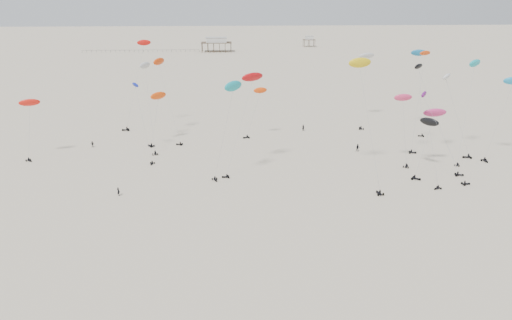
{
  "coord_description": "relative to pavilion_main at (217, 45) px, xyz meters",
  "views": [
    {
      "loc": [
        -6.19,
        -4.55,
        37.86
      ],
      "look_at": [
        0.0,
        88.0,
        7.0
      ],
      "focal_mm": 35.0,
      "sensor_mm": 36.0,
      "label": 1
    }
  ],
  "objects": [
    {
      "name": "rig_19",
      "position": [
        -20.89,
        -208.37,
        11.28
      ],
      "size": [
        9.33,
        6.89,
        25.7
      ],
      "rotation": [
        0.0,
        0.0,
        1.71
      ],
      "color": "black",
      "rests_on": "ground"
    },
    {
      "name": "rig_7",
      "position": [
        51.77,
        -246.35,
        8.85
      ],
      "size": [
        8.4,
        17.2,
        25.99
      ],
      "rotation": [
        0.0,
        0.0,
        4.49
      ],
      "color": "black",
      "rests_on": "ground"
    },
    {
      "name": "pavilion_small",
      "position": [
        70.0,
        30.0,
        -0.74
      ],
      "size": [
        9.0,
        7.0,
        8.0
      ],
      "color": "brown",
      "rests_on": "ground"
    },
    {
      "name": "pier_fence",
      "position": [
        -52.0,
        -0.0,
        -3.45
      ],
      "size": [
        80.2,
        0.2,
        1.5
      ],
      "color": "black",
      "rests_on": "ground"
    },
    {
      "name": "spectator_1",
      "position": [
        37.59,
        -235.89,
        -4.22
      ],
      "size": [
        1.22,
        0.86,
        2.27
      ],
      "primitive_type": "imported",
      "rotation": [
        0.0,
        0.0,
        6.08
      ],
      "color": "black",
      "rests_on": "ground"
    },
    {
      "name": "pavilion_main",
      "position": [
        0.0,
        0.0,
        0.0
      ],
      "size": [
        21.0,
        13.0,
        9.8
      ],
      "color": "brown",
      "rests_on": "ground"
    },
    {
      "name": "rig_15",
      "position": [
        47.64,
        -203.15,
        12.43
      ],
      "size": [
        7.93,
        16.6,
        22.95
      ],
      "rotation": [
        0.0,
        0.0,
        0.09
      ],
      "color": "black",
      "rests_on": "ground"
    },
    {
      "name": "spectator_2",
      "position": [
        -30.46,
        -227.54,
        -4.22
      ],
      "size": [
        1.17,
        0.67,
        1.92
      ],
      "primitive_type": "imported",
      "rotation": [
        0.0,
        0.0,
        6.23
      ],
      "color": "black",
      "rests_on": "ground"
    },
    {
      "name": "rig_2",
      "position": [
        12.85,
        -220.35,
        5.19
      ],
      "size": [
        7.01,
        3.83,
        13.91
      ],
      "rotation": [
        0.0,
        0.0,
        1.89
      ],
      "color": "black",
      "rests_on": "ground"
    },
    {
      "name": "rig_6",
      "position": [
        -42.38,
        -234.78,
        7.38
      ],
      "size": [
        5.32,
        6.99,
        14.59
      ],
      "rotation": [
        0.0,
        0.0,
        3.97
      ],
      "color": "black",
      "rests_on": "ground"
    },
    {
      "name": "rig_10",
      "position": [
        -12.62,
        -217.33,
        13.02
      ],
      "size": [
        8.51,
        15.02,
        23.05
      ],
      "rotation": [
        0.0,
        0.0,
        1.37
      ],
      "color": "black",
      "rests_on": "ground"
    },
    {
      "name": "rig_9",
      "position": [
        59.56,
        -215.44,
        14.59
      ],
      "size": [
        4.8,
        11.3,
        23.64
      ],
      "rotation": [
        0.0,
        0.0,
        1.42
      ],
      "color": "black",
      "rests_on": "ground"
    },
    {
      "name": "rig_18",
      "position": [
        58.98,
        -240.12,
        9.05
      ],
      "size": [
        8.89,
        7.19,
        20.26
      ],
      "rotation": [
        0.0,
        0.0,
        1.54
      ],
      "color": "black",
      "rests_on": "ground"
    },
    {
      "name": "rig_17",
      "position": [
        -13.58,
        -224.3,
        6.2
      ],
      "size": [
        5.64,
        8.22,
        13.78
      ],
      "rotation": [
        0.0,
        0.0,
        0.92
      ],
      "color": "black",
      "rests_on": "ground"
    },
    {
      "name": "rig_12",
      "position": [
        49.15,
        -251.49,
        5.21
      ],
      "size": [
        5.4,
        15.93,
        16.09
      ],
      "rotation": [
        0.0,
        0.0,
        2.04
      ],
      "color": "black",
      "rests_on": "ground"
    },
    {
      "name": "ground_plane",
      "position": [
        10.0,
        -150.0,
        -4.22
      ],
      "size": [
        900.0,
        900.0,
        0.0
      ],
      "primitive_type": "plane",
      "color": "beige"
    },
    {
      "name": "rig_5",
      "position": [
        44.92,
        -245.89,
        7.74
      ],
      "size": [
        4.3,
        5.76,
        16.67
      ],
      "rotation": [
        0.0,
        0.0,
        5.71
      ],
      "color": "black",
      "rests_on": "ground"
    },
    {
      "name": "rig_3",
      "position": [
        -15.96,
        -235.64,
        6.86
      ],
      "size": [
        6.39,
        13.33,
        19.59
      ],
      "rotation": [
        0.0,
        0.0,
        2.99
      ],
      "color": "black",
      "rests_on": "ground"
    },
    {
      "name": "spectator_0",
      "position": [
        -17.25,
        -261.47,
        -4.22
      ],
      "size": [
        0.9,
        0.85,
        2.03
      ],
      "primitive_type": "imported",
      "rotation": [
        0.0,
        0.0,
        2.51
      ],
      "color": "black",
      "rests_on": "ground"
    },
    {
      "name": "rig_0",
      "position": [
        70.67,
        -242.72,
        10.41
      ],
      "size": [
        9.5,
        6.43,
        19.82
      ],
      "rotation": [
        0.0,
        0.0,
        3.21
      ],
      "color": "black",
      "rests_on": "ground"
    },
    {
      "name": "rig_14",
      "position": [
        50.58,
        -248.51,
        6.39
      ],
      "size": [
        10.76,
        11.97,
        15.95
      ],
      "rotation": [
        0.0,
        0.0,
        4.08
      ],
      "color": "black",
      "rests_on": "ground"
    },
    {
      "name": "rig_20",
      "position": [
        52.23,
        -235.73,
        8.83
      ],
      "size": [
        5.41,
        6.85,
        24.97
      ],
      "rotation": [
        0.0,
        0.0,
        4.41
      ],
      "color": "black",
      "rests_on": "ground"
    },
    {
      "name": "spectator_3",
      "position": [
        26.97,
        -214.76,
        -4.22
      ],
      "size": [
        0.93,
        0.82,
        2.13
      ],
      "primitive_type": "imported",
      "rotation": [
        0.0,
        0.0,
        2.69
      ],
      "color": "black",
      "rests_on": "ground"
    },
    {
      "name": "rig_1",
      "position": [
        -15.12,
        -227.73,
        9.42
      ],
      "size": [
        5.09,
        14.26,
        22.34
      ],
      "rotation": [
        0.0,
        0.0,
        6.38
      ],
      "color": "black",
      "rests_on": "ground"
    },
    {
      "name": "rig_4",
      "position": [
        5.39,
        -253.14,
        13.37
      ],
      "size": [
        7.32,
        4.86,
        21.27
      ],
      "rotation": [
        0.0,
        0.0,
        3.44
      ],
      "color": "black",
      "rests_on": "ground"
    },
    {
      "name": "rig_16",
      "position": [
        63.75,
        -238.39,
        14.69
      ],
      "size": [
        10.29,
        14.84,
        24.72
      ],
      "rotation": [
        0.0,
        0.0,
        5.59
      ],
      "color": "black",
      "rests_on": "ground"
    },
    {
      "name": "rig_13",
      "position": [
        9.73,
        -246.0,
        14.57
      ],
      "size": [
        10.03,
        10.54,
        22.56
      ],
      "rotation": [
        0.0,
        0.0,
        1.65
      ],
      "color": "black",
      "rests_on": "ground"
    },
    {
      "name": "rig_11",
      "position": [
        50.09,
        -254.07,
        6.33
      ],
      "size": [
        8.94,
        12.95,
        20.27
      ],
      "rotation": [
        0.0,
        0.0,
        4.81
      ],
      "color": "black",
      "rests_on": "ground"
    },
    {
      "name": "rig_8",
      "position": [
        33.13,
        -252.37,
        15.77
      ],
      "size": [
        5.41,
        17.17,
        26.88
      ],
      "rotation": [
        0.0,
        0.0,
        0.22
      ],
      "color": "black",
      "rests_on": "ground"
    }
  ]
}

